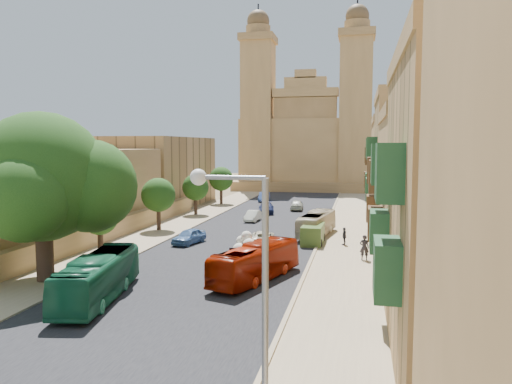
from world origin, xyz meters
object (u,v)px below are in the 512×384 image
at_px(olive_pickup, 313,234).
at_px(car_blue_b, 264,197).
at_px(church, 308,142).
at_px(bus_red_east, 256,262).
at_px(red_truck, 245,257).
at_px(bus_cream_east, 317,224).
at_px(street_tree_b, 158,195).
at_px(pedestrian_a, 364,247).
at_px(ficus_tree, 43,182).
at_px(car_white_a, 253,216).
at_px(bus_green_north, 98,277).
at_px(streetlamp, 247,284).
at_px(car_dkblue, 266,208).
at_px(car_cream, 263,237).
at_px(street_tree_d, 221,179).
at_px(street_tree_c, 195,188).
at_px(street_tree_a, 100,217).
at_px(pedestrian_c, 344,236).
at_px(car_blue_a, 189,236).
at_px(car_white_b, 297,205).

distance_m(olive_pickup, car_blue_b, 34.08).
xyz_separation_m(church, bus_red_east, (4.00, -71.79, -8.31)).
xyz_separation_m(red_truck, bus_cream_east, (3.48, 16.14, -0.11)).
xyz_separation_m(street_tree_b, pedestrian_a, (21.00, -9.70, -2.68)).
relative_size(ficus_tree, bus_cream_east, 1.29).
bearing_deg(car_white_a, bus_green_north, -92.49).
height_order(streetlamp, pedestrian_a, streetlamp).
height_order(olive_pickup, car_dkblue, olive_pickup).
height_order(olive_pickup, car_cream, olive_pickup).
relative_size(car_cream, car_dkblue, 0.91).
bearing_deg(pedestrian_a, street_tree_d, -56.29).
distance_m(street_tree_b, red_truck, 20.91).
bearing_deg(car_white_a, ficus_tree, -103.69).
relative_size(street_tree_c, car_cream, 1.18).
relative_size(car_blue_b, pedestrian_a, 2.24).
bearing_deg(street_tree_a, car_cream, 29.21).
bearing_deg(pedestrian_c, streetlamp, 4.77).
relative_size(bus_red_east, car_blue_a, 2.17).
bearing_deg(car_white_b, bus_red_east, 88.98).
bearing_deg(car_dkblue, street_tree_b, -130.67).
relative_size(street_tree_a, car_white_a, 1.21).
xyz_separation_m(church, street_tree_a, (-10.00, -66.61, -6.47)).
relative_size(car_blue_a, car_cream, 0.91).
xyz_separation_m(street_tree_d, pedestrian_c, (19.30, -28.16, -2.97)).
relative_size(bus_red_east, pedestrian_c, 5.45).
relative_size(street_tree_b, car_blue_a, 1.37).
distance_m(street_tree_a, street_tree_b, 12.02).
bearing_deg(street_tree_d, bus_green_north, -82.72).
bearing_deg(street_tree_b, car_blue_a, -48.98).
distance_m(ficus_tree, red_truck, 13.99).
bearing_deg(bus_red_east, red_truck, -25.83).
bearing_deg(church, street_tree_c, -103.21).
distance_m(bus_red_east, pedestrian_c, 14.06).
distance_m(street_tree_c, streetlamp, 51.20).
relative_size(street_tree_a, car_cream, 1.04).
relative_size(street_tree_d, pedestrian_c, 3.53).
height_order(street_tree_a, street_tree_b, street_tree_b).
relative_size(car_white_b, car_blue_b, 0.94).
bearing_deg(car_blue_b, streetlamp, -85.20).
distance_m(street_tree_b, bus_red_east, 22.29).
xyz_separation_m(bus_cream_east, pedestrian_a, (4.50, -9.64, -0.20)).
bearing_deg(ficus_tree, pedestrian_c, 40.24).
relative_size(church, car_white_b, 8.75).
xyz_separation_m(church, car_blue_b, (-4.21, -26.26, -8.79)).
bearing_deg(bus_cream_east, street_tree_c, -27.19).
xyz_separation_m(ficus_tree, bus_green_north, (5.40, -3.01, -5.20)).
xyz_separation_m(street_tree_c, pedestrian_c, (19.30, -16.16, -2.67)).
height_order(ficus_tree, car_dkblue, ficus_tree).
distance_m(street_tree_a, street_tree_c, 24.00).
height_order(car_blue_a, pedestrian_c, pedestrian_c).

